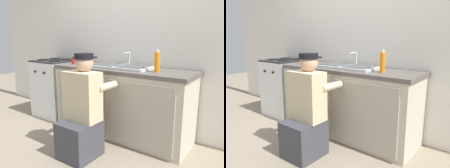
% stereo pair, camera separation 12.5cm
% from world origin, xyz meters
% --- Properties ---
extents(ground_plane, '(12.00, 12.00, 0.00)m').
position_xyz_m(ground_plane, '(0.00, 0.00, 0.00)').
color(ground_plane, gray).
extents(back_wall, '(6.00, 0.10, 2.50)m').
position_xyz_m(back_wall, '(0.00, 0.65, 1.25)').
color(back_wall, silver).
rests_on(back_wall, ground_plane).
extents(counter_cabinet, '(1.81, 0.62, 0.84)m').
position_xyz_m(counter_cabinet, '(0.00, 0.29, 0.42)').
color(counter_cabinet, beige).
rests_on(counter_cabinet, ground_plane).
extents(countertop, '(1.85, 0.62, 0.04)m').
position_xyz_m(countertop, '(0.00, 0.30, 0.86)').
color(countertop, '#5B5651').
rests_on(countertop, counter_cabinet).
extents(sink_double_basin, '(0.80, 0.44, 0.19)m').
position_xyz_m(sink_double_basin, '(0.00, 0.30, 0.91)').
color(sink_double_basin, silver).
rests_on(sink_double_basin, countertop).
extents(stove_range, '(0.61, 0.62, 0.92)m').
position_xyz_m(stove_range, '(-1.26, 0.30, 0.46)').
color(stove_range, white).
rests_on(stove_range, ground_plane).
extents(plumber_person, '(0.42, 0.61, 1.10)m').
position_xyz_m(plumber_person, '(-0.03, -0.41, 0.46)').
color(plumber_person, '#3F3F47').
rests_on(plumber_person, ground_plane).
extents(spice_bottle_pepper, '(0.04, 0.04, 0.10)m').
position_xyz_m(spice_bottle_pepper, '(-0.80, 0.30, 0.94)').
color(spice_bottle_pepper, '#513823').
rests_on(spice_bottle_pepper, countertop).
extents(soda_cup_red, '(0.08, 0.08, 0.15)m').
position_xyz_m(soda_cup_red, '(-0.71, 0.34, 0.96)').
color(soda_cup_red, red).
rests_on(soda_cup_red, countertop).
extents(soap_bottle_orange, '(0.06, 0.06, 0.25)m').
position_xyz_m(soap_bottle_orange, '(0.52, 0.23, 1.00)').
color(soap_bottle_orange, orange).
rests_on(soap_bottle_orange, countertop).
extents(spice_bottle_red, '(0.04, 0.04, 0.10)m').
position_xyz_m(spice_bottle_red, '(-0.76, 0.20, 0.94)').
color(spice_bottle_red, red).
rests_on(spice_bottle_red, countertop).
extents(cell_phone, '(0.07, 0.14, 0.01)m').
position_xyz_m(cell_phone, '(-0.60, 0.24, 0.89)').
color(cell_phone, black).
rests_on(cell_phone, countertop).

